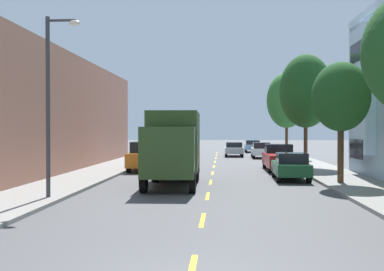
# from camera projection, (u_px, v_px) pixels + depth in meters

# --- Properties ---
(ground_plane) EXTENTS (160.00, 160.00, 0.00)m
(ground_plane) POSITION_uv_depth(u_px,v_px,m) (215.00, 164.00, 36.91)
(ground_plane) COLOR #4C4C4F
(sidewalk_left) EXTENTS (3.20, 120.00, 0.14)m
(sidewalk_left) POSITION_uv_depth(u_px,v_px,m) (122.00, 164.00, 35.37)
(sidewalk_left) COLOR gray
(sidewalk_left) RESTS_ON ground_plane
(sidewalk_right) EXTENTS (3.20, 120.00, 0.14)m
(sidewalk_right) POSITION_uv_depth(u_px,v_px,m) (309.00, 165.00, 34.45)
(sidewalk_right) COLOR gray
(sidewalk_right) RESTS_ON ground_plane
(lane_centerline_dashes) EXTENTS (0.14, 47.20, 0.01)m
(lane_centerline_dashes) POSITION_uv_depth(u_px,v_px,m) (213.00, 169.00, 31.42)
(lane_centerline_dashes) COLOR yellow
(lane_centerline_dashes) RESTS_ON ground_plane
(street_tree_second) EXTENTS (2.82, 2.82, 5.92)m
(street_tree_second) POSITION_uv_depth(u_px,v_px,m) (341.00, 97.00, 22.53)
(street_tree_second) COLOR #47331E
(street_tree_second) RESTS_ON sidewalk_right
(street_tree_third) EXTENTS (3.65, 3.65, 7.82)m
(street_tree_third) POSITION_uv_depth(u_px,v_px,m) (306.00, 91.00, 31.95)
(street_tree_third) COLOR #47331E
(street_tree_third) RESTS_ON sidewalk_right
(street_tree_farthest) EXTENTS (3.57, 3.57, 7.71)m
(street_tree_farthest) POSITION_uv_depth(u_px,v_px,m) (287.00, 100.00, 41.40)
(street_tree_farthest) COLOR #47331E
(street_tree_farthest) RESTS_ON sidewalk_right
(street_lamp) EXTENTS (1.35, 0.28, 6.94)m
(street_lamp) POSITION_uv_depth(u_px,v_px,m) (52.00, 93.00, 17.67)
(street_lamp) COLOR #38383D
(street_lamp) RESTS_ON sidewalk_left
(delivery_box_truck) EXTENTS (2.55, 7.32, 3.63)m
(delivery_box_truck) POSITION_uv_depth(u_px,v_px,m) (174.00, 144.00, 22.85)
(delivery_box_truck) COLOR #2D471E
(delivery_box_truck) RESTS_ON ground_plane
(parked_suv_orange) EXTENTS (1.98, 4.81, 1.93)m
(parked_suv_orange) POSITION_uv_depth(u_px,v_px,m) (146.00, 156.00, 30.68)
(parked_suv_orange) COLOR orange
(parked_suv_orange) RESTS_ON ground_plane
(parked_pickup_red) EXTENTS (2.00, 5.30, 1.73)m
(parked_pickup_red) POSITION_uv_depth(u_px,v_px,m) (280.00, 158.00, 30.71)
(parked_pickup_red) COLOR #AD1E1E
(parked_pickup_red) RESTS_ON ground_plane
(parked_hatchback_white) EXTENTS (1.79, 4.02, 1.50)m
(parked_hatchback_white) POSITION_uv_depth(u_px,v_px,m) (261.00, 150.00, 43.92)
(parked_hatchback_white) COLOR silver
(parked_hatchback_white) RESTS_ON ground_plane
(parked_sedan_sky) EXTENTS (1.88, 4.53, 1.43)m
(parked_sedan_sky) POSITION_uv_depth(u_px,v_px,m) (252.00, 146.00, 55.23)
(parked_sedan_sky) COLOR #7A9EC6
(parked_sedan_sky) RESTS_ON ground_plane
(parked_hatchback_forest) EXTENTS (1.83, 4.04, 1.50)m
(parked_hatchback_forest) POSITION_uv_depth(u_px,v_px,m) (291.00, 166.00, 24.80)
(parked_hatchback_forest) COLOR #194C28
(parked_hatchback_forest) RESTS_ON ground_plane
(parked_hatchback_navy) EXTENTS (1.77, 4.01, 1.50)m
(parked_hatchback_navy) POSITION_uv_depth(u_px,v_px,m) (166.00, 152.00, 40.87)
(parked_hatchback_navy) COLOR navy
(parked_hatchback_navy) RESTS_ON ground_plane
(moving_silver_sedan) EXTENTS (1.80, 4.50, 1.43)m
(moving_silver_sedan) POSITION_uv_depth(u_px,v_px,m) (234.00, 149.00, 46.82)
(moving_silver_sedan) COLOR #B2B5BA
(moving_silver_sedan) RESTS_ON ground_plane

